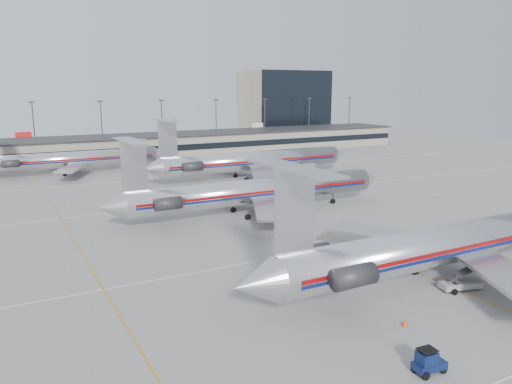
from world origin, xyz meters
TOP-DOWN VIEW (x-y plane):
  - ground at (0.00, 0.00)m, footprint 260.00×260.00m
  - apron_markings at (0.00, 10.00)m, footprint 160.00×0.15m
  - terminal at (0.00, 97.97)m, footprint 162.00×17.00m
  - light_mast_row at (0.00, 112.00)m, footprint 163.60×0.40m
  - distant_building at (62.00, 128.00)m, footprint 30.00×20.00m
  - jet_foreground at (1.54, -3.77)m, footprint 50.28×29.61m
  - jet_second_row at (-3.89, 28.78)m, footprint 47.44×27.93m
  - jet_third_row at (9.85, 55.76)m, footprint 48.34×29.74m
  - jet_back_row at (-22.44, 79.66)m, footprint 42.26×25.99m
  - tug_left at (-13.66, -15.04)m, footprint 2.36×1.33m
  - belt_loader at (0.23, -6.25)m, footprint 4.92×2.43m
  - cone_left at (-10.03, -9.26)m, footprint 0.54×0.54m

SIDE VIEW (x-z plane):
  - ground at x=0.00m, z-range 0.00..0.00m
  - apron_markings at x=0.00m, z-range 0.00..0.02m
  - cone_left at x=-10.03m, z-range 0.00..0.64m
  - belt_loader at x=0.23m, z-range -0.58..1.93m
  - tug_left at x=-13.66m, z-range -0.08..1.76m
  - terminal at x=0.00m, z-range 0.03..6.28m
  - jet_back_row at x=-22.44m, z-range -2.42..9.13m
  - jet_second_row at x=-3.89m, z-range -2.61..9.81m
  - jet_foreground at x=1.54m, z-range -2.76..10.40m
  - jet_third_row at x=9.85m, z-range -2.77..10.45m
  - light_mast_row at x=0.00m, z-range 0.94..16.22m
  - distant_building at x=62.00m, z-range 0.00..25.00m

